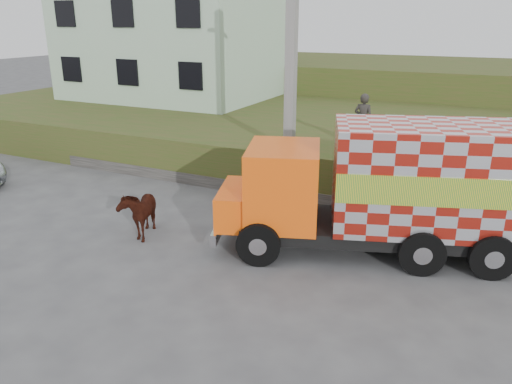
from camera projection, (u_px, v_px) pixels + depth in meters
The scene contains 9 objects.
ground at pixel (254, 256), 12.18m from camera, with size 120.00×120.00×0.00m, color #474749.
embankment at pixel (361, 141), 20.42m from camera, with size 40.00×12.00×1.50m, color #35501A.
embankment_far at pixel (413, 88), 30.36m from camera, with size 40.00×12.00×3.00m, color #35501A.
retaining_strip at pixel (256, 187), 16.50m from camera, with size 16.00×0.50×0.40m, color #595651.
building at pixel (175, 38), 26.27m from camera, with size 10.00×8.00×6.00m, color #ADCAAC.
utility_pole at pixel (291, 68), 15.15m from camera, with size 1.20×0.30×8.00m.
cargo_truck at pixel (385, 188), 11.92m from camera, with size 7.55×4.45×3.21m.
cow at pixel (139, 211), 13.21m from camera, with size 0.72×1.59×1.34m, color black.
pedestrian at pixel (363, 120), 16.27m from camera, with size 0.63×0.41×1.72m, color #292725.
Camera 1 is at (4.84, -9.85, 5.49)m, focal length 35.00 mm.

